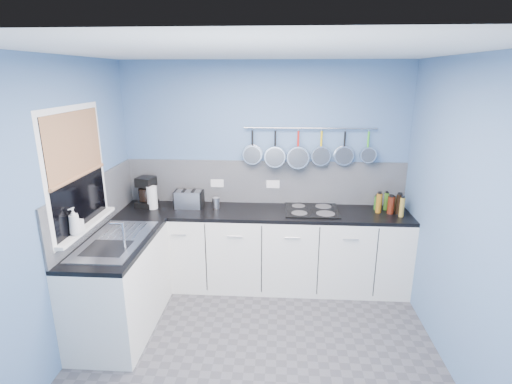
# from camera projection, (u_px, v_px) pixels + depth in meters

# --- Properties ---
(floor) EXTENTS (3.20, 3.00, 0.02)m
(floor) POSITION_uv_depth(u_px,v_px,m) (256.00, 353.00, 3.46)
(floor) COLOR #47474C
(floor) RESTS_ON ground
(ceiling) EXTENTS (3.20, 3.00, 0.02)m
(ceiling) POSITION_uv_depth(u_px,v_px,m) (256.00, 50.00, 2.73)
(ceiling) COLOR white
(ceiling) RESTS_ON ground
(wall_back) EXTENTS (3.20, 0.02, 2.50)m
(wall_back) POSITION_uv_depth(u_px,v_px,m) (265.00, 173.00, 4.54)
(wall_back) COLOR #4E709C
(wall_back) RESTS_ON ground
(wall_front) EXTENTS (3.20, 0.02, 2.50)m
(wall_front) POSITION_uv_depth(u_px,v_px,m) (233.00, 346.00, 1.65)
(wall_front) COLOR #4E709C
(wall_front) RESTS_ON ground
(wall_left) EXTENTS (0.02, 3.00, 2.50)m
(wall_left) POSITION_uv_depth(u_px,v_px,m) (59.00, 215.00, 3.19)
(wall_left) COLOR #4E709C
(wall_left) RESTS_ON ground
(wall_right) EXTENTS (0.02, 3.00, 2.50)m
(wall_right) POSITION_uv_depth(u_px,v_px,m) (467.00, 224.00, 3.00)
(wall_right) COLOR #4E709C
(wall_right) RESTS_ON ground
(backsplash_back) EXTENTS (3.20, 0.02, 0.50)m
(backsplash_back) POSITION_uv_depth(u_px,v_px,m) (264.00, 182.00, 4.55)
(backsplash_back) COLOR gray
(backsplash_back) RESTS_ON wall_back
(backsplash_left) EXTENTS (0.02, 1.80, 0.50)m
(backsplash_left) POSITION_uv_depth(u_px,v_px,m) (96.00, 203.00, 3.79)
(backsplash_left) COLOR gray
(backsplash_left) RESTS_ON wall_left
(cabinet_run_back) EXTENTS (3.20, 0.60, 0.86)m
(cabinet_run_back) POSITION_uv_depth(u_px,v_px,m) (263.00, 250.00, 4.48)
(cabinet_run_back) COLOR white
(cabinet_run_back) RESTS_ON ground
(worktop_back) EXTENTS (3.20, 0.60, 0.04)m
(worktop_back) POSITION_uv_depth(u_px,v_px,m) (263.00, 212.00, 4.35)
(worktop_back) COLOR black
(worktop_back) RESTS_ON cabinet_run_back
(cabinet_run_left) EXTENTS (0.60, 1.20, 0.86)m
(cabinet_run_left) POSITION_uv_depth(u_px,v_px,m) (121.00, 287.00, 3.70)
(cabinet_run_left) COLOR white
(cabinet_run_left) RESTS_ON ground
(worktop_left) EXTENTS (0.60, 1.20, 0.04)m
(worktop_left) POSITION_uv_depth(u_px,v_px,m) (116.00, 243.00, 3.57)
(worktop_left) COLOR black
(worktop_left) RESTS_ON cabinet_run_left
(window_frame) EXTENTS (0.01, 1.00, 1.10)m
(window_frame) POSITION_uv_depth(u_px,v_px,m) (77.00, 170.00, 3.39)
(window_frame) COLOR white
(window_frame) RESTS_ON wall_left
(window_glass) EXTENTS (0.01, 0.90, 1.00)m
(window_glass) POSITION_uv_depth(u_px,v_px,m) (77.00, 170.00, 3.39)
(window_glass) COLOR black
(window_glass) RESTS_ON wall_left
(bamboo_blind) EXTENTS (0.01, 0.90, 0.55)m
(bamboo_blind) POSITION_uv_depth(u_px,v_px,m) (75.00, 145.00, 3.33)
(bamboo_blind) COLOR #965D3B
(bamboo_blind) RESTS_ON wall_left
(window_sill) EXTENTS (0.10, 0.98, 0.03)m
(window_sill) POSITION_uv_depth(u_px,v_px,m) (87.00, 226.00, 3.54)
(window_sill) COLOR white
(window_sill) RESTS_ON wall_left
(sink_unit) EXTENTS (0.50, 0.95, 0.01)m
(sink_unit) POSITION_uv_depth(u_px,v_px,m) (115.00, 240.00, 3.56)
(sink_unit) COLOR silver
(sink_unit) RESTS_ON worktop_left
(mixer_tap) EXTENTS (0.12, 0.08, 0.26)m
(mixer_tap) POSITION_uv_depth(u_px,v_px,m) (124.00, 236.00, 3.34)
(mixer_tap) COLOR silver
(mixer_tap) RESTS_ON worktop_left
(socket_left) EXTENTS (0.15, 0.01, 0.09)m
(socket_left) POSITION_uv_depth(u_px,v_px,m) (217.00, 183.00, 4.57)
(socket_left) COLOR white
(socket_left) RESTS_ON backsplash_back
(socket_right) EXTENTS (0.15, 0.01, 0.09)m
(socket_right) POSITION_uv_depth(u_px,v_px,m) (273.00, 184.00, 4.53)
(socket_right) COLOR white
(socket_right) RESTS_ON backsplash_back
(pot_rail) EXTENTS (1.45, 0.02, 0.02)m
(pot_rail) POSITION_uv_depth(u_px,v_px,m) (310.00, 128.00, 4.30)
(pot_rail) COLOR silver
(pot_rail) RESTS_ON wall_back
(soap_bottle_a) EXTENTS (0.11, 0.11, 0.24)m
(soap_bottle_a) POSITION_uv_depth(u_px,v_px,m) (74.00, 221.00, 3.28)
(soap_bottle_a) COLOR white
(soap_bottle_a) RESTS_ON window_sill
(soap_bottle_b) EXTENTS (0.09, 0.09, 0.17)m
(soap_bottle_b) POSITION_uv_depth(u_px,v_px,m) (77.00, 223.00, 3.33)
(soap_bottle_b) COLOR white
(soap_bottle_b) RESTS_ON window_sill
(paper_towel) EXTENTS (0.14, 0.14, 0.26)m
(paper_towel) POSITION_uv_depth(u_px,v_px,m) (152.00, 198.00, 4.38)
(paper_towel) COLOR white
(paper_towel) RESTS_ON worktop_back
(coffee_maker) EXTENTS (0.24, 0.25, 0.34)m
(coffee_maker) POSITION_uv_depth(u_px,v_px,m) (146.00, 192.00, 4.44)
(coffee_maker) COLOR black
(coffee_maker) RESTS_ON worktop_back
(toaster) EXTENTS (0.30, 0.17, 0.19)m
(toaster) POSITION_uv_depth(u_px,v_px,m) (189.00, 199.00, 4.42)
(toaster) COLOR silver
(toaster) RESTS_ON worktop_back
(canister) EXTENTS (0.08, 0.08, 0.12)m
(canister) POSITION_uv_depth(u_px,v_px,m) (216.00, 203.00, 4.42)
(canister) COLOR silver
(canister) RESTS_ON worktop_back
(hob) EXTENTS (0.58, 0.51, 0.01)m
(hob) POSITION_uv_depth(u_px,v_px,m) (312.00, 210.00, 4.34)
(hob) COLOR black
(hob) RESTS_ON worktop_back
(pan_0) EXTENTS (0.22, 0.07, 0.41)m
(pan_0) POSITION_uv_depth(u_px,v_px,m) (252.00, 146.00, 4.39)
(pan_0) COLOR silver
(pan_0) RESTS_ON pot_rail
(pan_1) EXTENTS (0.23, 0.12, 0.42)m
(pan_1) POSITION_uv_depth(u_px,v_px,m) (275.00, 147.00, 4.37)
(pan_1) COLOR silver
(pan_1) RESTS_ON pot_rail
(pan_2) EXTENTS (0.25, 0.11, 0.44)m
(pan_2) POSITION_uv_depth(u_px,v_px,m) (298.00, 148.00, 4.36)
(pan_2) COLOR silver
(pan_2) RESTS_ON pot_rail
(pan_3) EXTENTS (0.22, 0.07, 0.41)m
(pan_3) POSITION_uv_depth(u_px,v_px,m) (321.00, 147.00, 4.34)
(pan_3) COLOR silver
(pan_3) RESTS_ON pot_rail
(pan_4) EXTENTS (0.22, 0.05, 0.41)m
(pan_4) POSITION_uv_depth(u_px,v_px,m) (344.00, 147.00, 4.32)
(pan_4) COLOR silver
(pan_4) RESTS_ON pot_rail
(pan_5) EXTENTS (0.18, 0.10, 0.37)m
(pan_5) POSITION_uv_depth(u_px,v_px,m) (368.00, 146.00, 4.30)
(pan_5) COLOR silver
(pan_5) RESTS_ON pot_rail
(condiment_0) EXTENTS (0.05, 0.05, 0.14)m
(condiment_0) POSITION_uv_depth(u_px,v_px,m) (393.00, 204.00, 4.34)
(condiment_0) COLOR brown
(condiment_0) RESTS_ON worktop_back
(condiment_1) EXTENTS (0.05, 0.05, 0.19)m
(condiment_1) POSITION_uv_depth(u_px,v_px,m) (386.00, 201.00, 4.35)
(condiment_1) COLOR #3F721E
(condiment_1) RESTS_ON worktop_back
(condiment_2) EXTENTS (0.06, 0.06, 0.15)m
(condiment_2) POSITION_uv_depth(u_px,v_px,m) (377.00, 203.00, 4.37)
(condiment_2) COLOR #265919
(condiment_2) RESTS_ON worktop_back
(condiment_3) EXTENTS (0.07, 0.07, 0.21)m
(condiment_3) POSITION_uv_depth(u_px,v_px,m) (399.00, 204.00, 4.22)
(condiment_3) COLOR black
(condiment_3) RESTS_ON worktop_back
(condiment_4) EXTENTS (0.07, 0.07, 0.19)m
(condiment_4) POSITION_uv_depth(u_px,v_px,m) (391.00, 205.00, 4.23)
(condiment_4) COLOR #4C190C
(condiment_4) RESTS_ON worktop_back
(condiment_5) EXTENTS (0.06, 0.06, 0.21)m
(condiment_5) POSITION_uv_depth(u_px,v_px,m) (379.00, 203.00, 4.26)
(condiment_5) COLOR #8C5914
(condiment_5) RESTS_ON worktop_back
(condiment_6) EXTENTS (0.05, 0.05, 0.21)m
(condiment_6) POSITION_uv_depth(u_px,v_px,m) (402.00, 207.00, 4.13)
(condiment_6) COLOR olive
(condiment_6) RESTS_ON worktop_back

